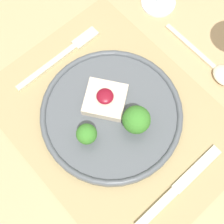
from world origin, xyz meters
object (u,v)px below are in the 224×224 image
(knife, at_px, (173,192))
(fork, at_px, (64,54))
(dinner_plate, at_px, (112,114))
(spoon, at_px, (218,69))

(knife, bearing_deg, fork, 173.78)
(dinner_plate, bearing_deg, knife, -4.80)
(dinner_plate, bearing_deg, spoon, 72.91)
(fork, relative_size, knife, 1.00)
(fork, bearing_deg, dinner_plate, -7.53)
(dinner_plate, relative_size, knife, 1.32)
(dinner_plate, height_order, knife, dinner_plate)
(fork, height_order, spoon, spoon)
(dinner_plate, xyz_separation_m, knife, (0.19, -0.02, -0.01))
(dinner_plate, distance_m, fork, 0.18)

